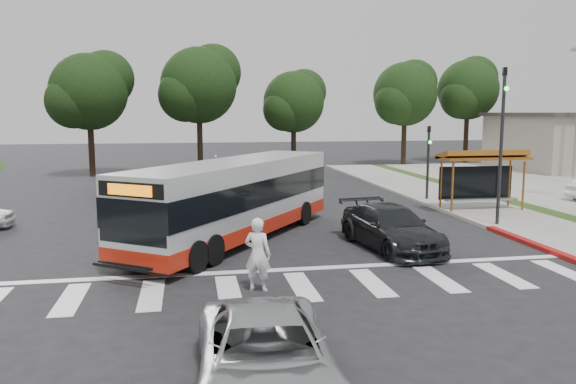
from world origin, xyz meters
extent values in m
plane|color=black|center=(0.00, 0.00, 0.00)|extent=(140.00, 140.00, 0.00)
cube|color=gray|center=(11.00, 8.00, 0.06)|extent=(4.00, 40.00, 0.12)
cube|color=#9E9991|center=(9.00, 8.00, 0.07)|extent=(0.30, 40.00, 0.15)
cube|color=maroon|center=(9.00, -2.00, 0.08)|extent=(0.32, 6.00, 0.15)
cube|color=silver|center=(0.00, -5.00, 0.01)|extent=(18.00, 2.60, 0.01)
cylinder|color=#8D5017|center=(9.00, 4.40, 1.27)|extent=(0.10, 0.10, 2.30)
cylinder|color=#8D5017|center=(12.60, 4.40, 1.27)|extent=(0.10, 0.10, 2.30)
cylinder|color=#8D5017|center=(9.00, 5.60, 1.27)|extent=(0.10, 0.10, 2.30)
cylinder|color=#8D5017|center=(12.60, 5.60, 1.27)|extent=(0.10, 0.10, 2.30)
cube|color=#8D5017|center=(10.80, 5.00, 2.57)|extent=(4.20, 1.60, 0.12)
cube|color=#8D5017|center=(10.80, 5.05, 2.72)|extent=(4.20, 1.32, 0.51)
cube|color=black|center=(10.80, 5.60, 1.32)|extent=(3.80, 0.06, 1.60)
cube|color=gray|center=(10.80, 5.00, 0.57)|extent=(3.60, 0.40, 0.08)
cylinder|color=black|center=(9.60, 1.50, 3.25)|extent=(0.14, 0.14, 6.50)
imported|color=black|center=(9.60, 1.50, 6.00)|extent=(0.16, 0.20, 1.00)
sphere|color=#19E533|center=(9.60, 1.32, 5.65)|extent=(0.18, 0.18, 0.18)
cylinder|color=black|center=(9.60, 8.50, 2.00)|extent=(0.14, 0.14, 4.00)
imported|color=black|center=(9.60, 8.50, 3.50)|extent=(0.16, 0.20, 1.00)
sphere|color=#19E533|center=(9.60, 8.32, 3.15)|extent=(0.18, 0.18, 0.18)
cube|color=gray|center=(23.45, 16.00, 9.00)|extent=(0.80, 0.35, 0.22)
cylinder|color=black|center=(16.00, 28.00, 2.30)|extent=(0.44, 0.44, 4.40)
sphere|color=black|center=(16.00, 28.00, 6.30)|extent=(5.60, 5.60, 5.60)
sphere|color=black|center=(17.12, 28.84, 7.30)|extent=(4.20, 4.20, 4.20)
sphere|color=black|center=(15.02, 27.30, 5.60)|extent=(3.92, 3.92, 3.92)
cylinder|color=black|center=(23.00, 30.00, 2.42)|extent=(0.44, 0.44, 4.84)
sphere|color=black|center=(23.00, 30.00, 6.82)|extent=(5.60, 5.60, 5.60)
sphere|color=black|center=(24.12, 30.84, 7.92)|extent=(4.20, 4.20, 4.20)
sphere|color=black|center=(22.02, 29.30, 6.05)|extent=(3.92, 3.92, 3.92)
cylinder|color=black|center=(-2.00, 26.00, 2.42)|extent=(0.44, 0.44, 4.84)
sphere|color=black|center=(-2.00, 26.00, 6.82)|extent=(6.00, 6.00, 6.00)
sphere|color=black|center=(-0.80, 26.90, 7.92)|extent=(4.50, 4.50, 4.50)
sphere|color=black|center=(-3.05, 25.25, 6.05)|extent=(4.20, 4.20, 4.20)
cylinder|color=black|center=(6.00, 28.00, 1.98)|extent=(0.44, 0.44, 3.96)
sphere|color=black|center=(6.00, 28.00, 5.58)|extent=(5.20, 5.20, 5.20)
sphere|color=black|center=(7.04, 28.78, 6.48)|extent=(3.90, 3.90, 3.90)
sphere|color=black|center=(5.09, 27.35, 4.95)|extent=(3.64, 3.64, 3.64)
cylinder|color=black|center=(-10.00, 24.00, 2.20)|extent=(0.44, 0.44, 4.40)
sphere|color=black|center=(-10.00, 24.00, 6.20)|extent=(5.60, 5.60, 5.60)
sphere|color=black|center=(-8.88, 24.84, 7.20)|extent=(4.20, 4.20, 4.20)
sphere|color=black|center=(-10.98, 23.30, 5.50)|extent=(3.92, 3.92, 3.92)
imported|color=white|center=(-1.22, -5.13, 0.99)|extent=(0.86, 0.74, 1.98)
imported|color=black|center=(3.91, -1.30, 0.74)|extent=(2.78, 5.37, 1.49)
imported|color=#A7AAAC|center=(-1.79, -10.76, 0.69)|extent=(2.53, 5.06, 1.37)
camera|label=1|loc=(-2.98, -19.48, 4.71)|focal=35.00mm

